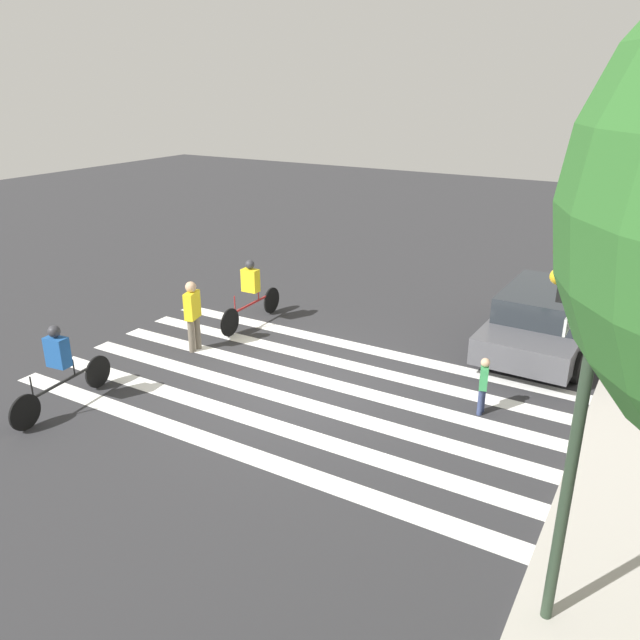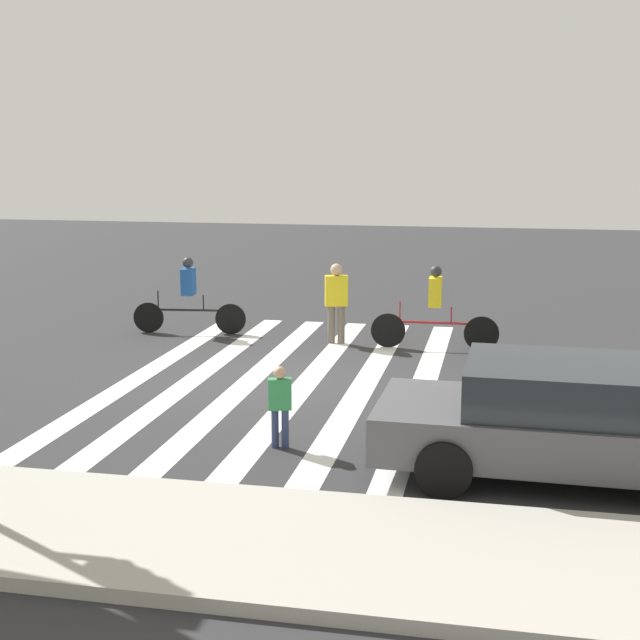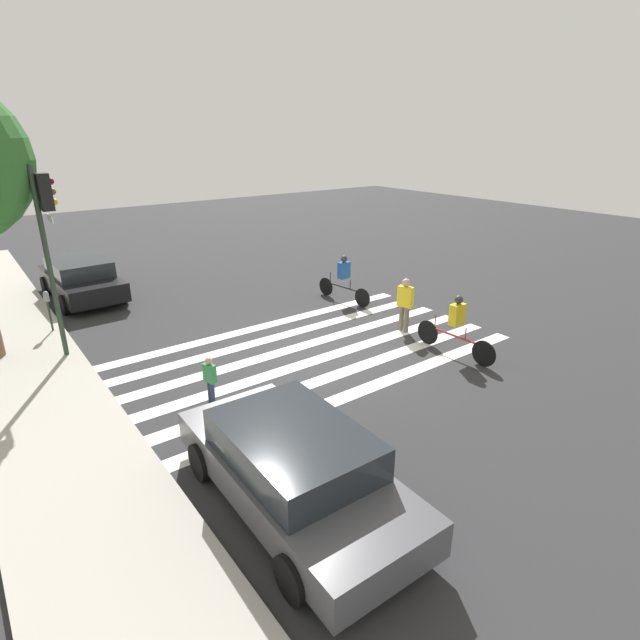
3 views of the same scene
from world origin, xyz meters
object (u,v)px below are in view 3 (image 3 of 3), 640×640
Objects in this scene: car_parked_silver_sedan at (294,465)px; cyclist_far_lane at (344,277)px; parking_meter at (47,303)px; pedestrian_adult_blue_shirt at (405,302)px; pedestrian_adult_yellow_jacket at (210,378)px; car_parked_dark_suv at (81,278)px; cyclist_mid_street at (456,323)px; traffic_light at (48,228)px.

cyclist_far_lane is at bearing -42.39° from car_parked_silver_sedan.
pedestrian_adult_blue_shirt is (-5.79, -8.25, -0.08)m from parking_meter.
car_parked_dark_suv is (9.26, 0.44, 0.11)m from pedestrian_adult_yellow_jacket.
cyclist_far_lane reaches higher than parking_meter.
pedestrian_adult_blue_shirt is at bearing -5.54° from cyclist_mid_street.
pedestrian_adult_yellow_jacket is at bearing 74.69° from cyclist_mid_street.
parking_meter is 0.28× the size of car_parked_silver_sedan.
parking_meter is 0.30× the size of car_parked_dark_suv.
car_parked_silver_sedan is (-7.85, -1.58, -2.65)m from traffic_light.
pedestrian_adult_blue_shirt reaches higher than car_parked_silver_sedan.
car_parked_dark_suv is (5.03, -1.44, -2.63)m from traffic_light.
car_parked_dark_suv reaches higher than pedestrian_adult_yellow_jacket.
pedestrian_adult_blue_shirt is at bearing -114.90° from traffic_light.
pedestrian_adult_blue_shirt is at bearing -101.48° from pedestrian_adult_yellow_jacket.
cyclist_mid_street is 5.12m from cyclist_far_lane.
car_parked_silver_sedan is (-7.23, 6.92, -0.16)m from cyclist_far_lane.
car_parked_silver_sedan is at bearing 106.25° from pedestrian_adult_blue_shirt.
cyclist_far_lane is at bearing -6.89° from cyclist_mid_street.
traffic_light is at bearing 12.76° from car_parked_silver_sedan.
pedestrian_adult_yellow_jacket is 3.63m from car_parked_silver_sedan.
pedestrian_adult_blue_shirt reaches higher than pedestrian_adult_yellow_jacket.
cyclist_far_lane is at bearing -106.99° from parking_meter.
cyclist_mid_street is 0.56× the size of car_parked_dark_suv.
pedestrian_adult_yellow_jacket is at bearing -162.49° from parking_meter.
car_parked_dark_suv is (3.02, -1.53, -0.26)m from parking_meter.
pedestrian_adult_yellow_jacket is at bearing -156.02° from traffic_light.
parking_meter is 0.83× the size of pedestrian_adult_blue_shirt.
car_parked_dark_suv is at bearing -26.77° from parking_meter.
cyclist_mid_street is at bearing 160.78° from pedestrian_adult_blue_shirt.
traffic_light is 5.85m from car_parked_dark_suv.
car_parked_dark_suv reaches higher than car_parked_silver_sedan.
car_parked_dark_suv is at bearing 21.96° from pedestrian_adult_blue_shirt.
parking_meter is 11.21m from cyclist_mid_street.
pedestrian_adult_blue_shirt is 0.65× the size of cyclist_mid_street.
cyclist_mid_street is (-5.73, -8.04, -2.48)m from traffic_light.
pedestrian_adult_yellow_jacket is 0.23× the size of car_parked_silver_sedan.
cyclist_mid_street is 0.53× the size of car_parked_silver_sedan.
pedestrian_adult_yellow_jacket is 9.27m from car_parked_dark_suv.
cyclist_mid_street reaches higher than cyclist_far_lane.
pedestrian_adult_yellow_jacket is 0.44× the size of cyclist_mid_street.
car_parked_dark_suv is (10.75, 6.60, -0.15)m from cyclist_mid_street.
cyclist_far_lane is 10.01m from car_parked_silver_sedan.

